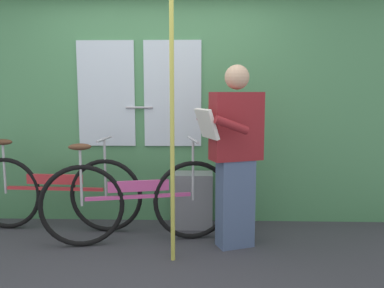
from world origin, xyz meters
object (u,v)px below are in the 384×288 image
(passenger_reading_newspaper, at_px, (235,153))
(handrail_pole, at_px, (172,118))
(trash_bin_by_wall, at_px, (194,200))
(bicycle_leaning_behind, at_px, (54,192))
(bicycle_near_door, at_px, (138,201))

(passenger_reading_newspaper, relative_size, handrail_pole, 0.69)
(trash_bin_by_wall, relative_size, handrail_pole, 0.24)
(passenger_reading_newspaper, bearing_deg, bicycle_leaning_behind, -32.74)
(passenger_reading_newspaper, distance_m, trash_bin_by_wall, 0.87)
(bicycle_near_door, xyz_separation_m, passenger_reading_newspaper, (0.88, -0.06, 0.46))
(handrail_pole, bearing_deg, bicycle_leaning_behind, 151.15)
(bicycle_leaning_behind, xyz_separation_m, trash_bin_by_wall, (1.40, 0.15, -0.11))
(passenger_reading_newspaper, relative_size, trash_bin_by_wall, 2.88)
(passenger_reading_newspaper, bearing_deg, bicycle_near_door, -24.75)
(trash_bin_by_wall, bearing_deg, bicycle_leaning_behind, -173.70)
(passenger_reading_newspaper, height_order, trash_bin_by_wall, passenger_reading_newspaper)
(handrail_pole, bearing_deg, bicycle_near_door, 132.91)
(trash_bin_by_wall, distance_m, handrail_pole, 1.24)
(passenger_reading_newspaper, bearing_deg, handrail_pole, 10.08)
(bicycle_near_door, distance_m, trash_bin_by_wall, 0.69)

